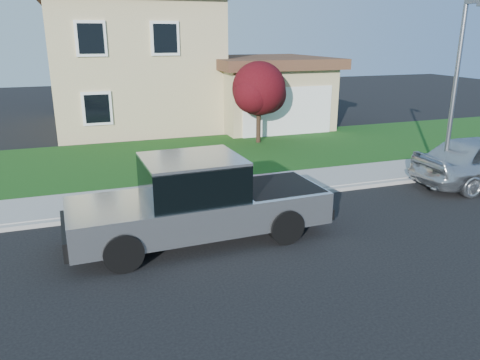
{
  "coord_description": "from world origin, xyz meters",
  "views": [
    {
      "loc": [
        -3.05,
        -9.4,
        4.76
      ],
      "look_at": [
        0.72,
        1.39,
        1.2
      ],
      "focal_mm": 35.0,
      "sensor_mm": 36.0,
      "label": 1
    }
  ],
  "objects_px": {
    "trash_bin": "(227,179)",
    "street_lamp": "(457,86)",
    "woman": "(193,187)",
    "pickup_truck": "(198,202)",
    "ornamental_tree": "(260,91)"
  },
  "relations": [
    {
      "from": "pickup_truck",
      "to": "trash_bin",
      "type": "distance_m",
      "value": 2.77
    },
    {
      "from": "street_lamp",
      "to": "ornamental_tree",
      "type": "bearing_deg",
      "value": 107.15
    },
    {
      "from": "woman",
      "to": "trash_bin",
      "type": "distance_m",
      "value": 1.6
    },
    {
      "from": "pickup_truck",
      "to": "trash_bin",
      "type": "bearing_deg",
      "value": 55.98
    },
    {
      "from": "trash_bin",
      "to": "street_lamp",
      "type": "height_order",
      "value": "street_lamp"
    },
    {
      "from": "pickup_truck",
      "to": "street_lamp",
      "type": "relative_size",
      "value": 1.1
    },
    {
      "from": "ornamental_tree",
      "to": "street_lamp",
      "type": "relative_size",
      "value": 0.62
    },
    {
      "from": "pickup_truck",
      "to": "ornamental_tree",
      "type": "distance_m",
      "value": 10.54
    },
    {
      "from": "ornamental_tree",
      "to": "woman",
      "type": "bearing_deg",
      "value": -122.56
    },
    {
      "from": "trash_bin",
      "to": "street_lamp",
      "type": "bearing_deg",
      "value": 2.85
    },
    {
      "from": "trash_bin",
      "to": "street_lamp",
      "type": "distance_m",
      "value": 7.49
    },
    {
      "from": "ornamental_tree",
      "to": "trash_bin",
      "type": "height_order",
      "value": "ornamental_tree"
    },
    {
      "from": "street_lamp",
      "to": "trash_bin",
      "type": "bearing_deg",
      "value": 165.04
    },
    {
      "from": "ornamental_tree",
      "to": "street_lamp",
      "type": "distance_m",
      "value": 8.65
    },
    {
      "from": "pickup_truck",
      "to": "ornamental_tree",
      "type": "height_order",
      "value": "ornamental_tree"
    }
  ]
}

